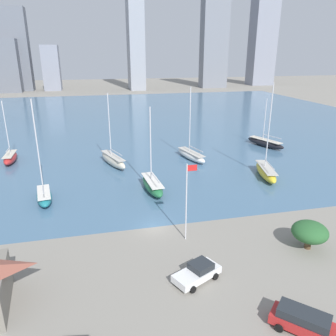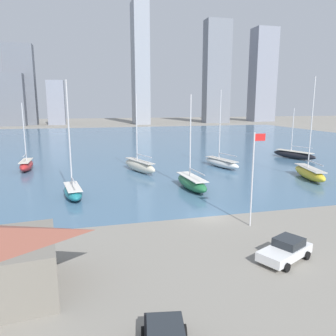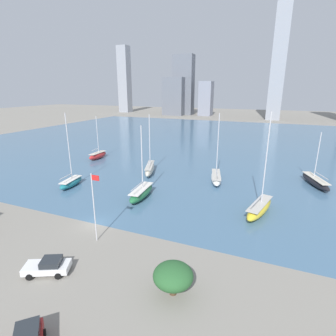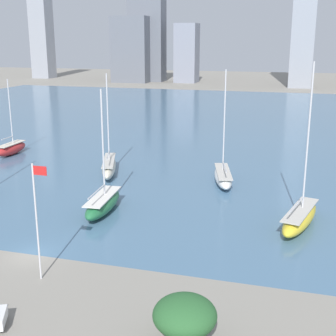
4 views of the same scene
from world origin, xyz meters
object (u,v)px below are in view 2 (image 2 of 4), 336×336
(flag_pole, at_px, (253,176))
(parked_pickup_white, at_px, (286,250))
(sailboat_red, at_px, (26,165))
(sailboat_white, at_px, (221,162))
(sailboat_teal, at_px, (73,191))
(sailboat_black, at_px, (294,154))
(sailboat_cream, at_px, (139,166))
(sailboat_yellow, at_px, (309,173))
(sailboat_green, at_px, (192,182))

(flag_pole, bearing_deg, parked_pickup_white, -97.38)
(sailboat_red, distance_m, sailboat_white, 36.60)
(sailboat_teal, bearing_deg, sailboat_white, 19.73)
(flag_pole, relative_size, sailboat_black, 0.85)
(flag_pole, xyz_separation_m, parked_pickup_white, (-0.95, -7.36, -4.35))
(parked_pickup_white, bearing_deg, sailboat_cream, 162.97)
(sailboat_white, distance_m, parked_pickup_white, 38.34)
(sailboat_black, distance_m, parked_pickup_white, 52.01)
(sailboat_white, relative_size, parked_pickup_white, 2.79)
(sailboat_black, bearing_deg, sailboat_red, 159.15)
(sailboat_cream, bearing_deg, flag_pole, -96.95)
(parked_pickup_white, bearing_deg, sailboat_red, -174.93)
(flag_pole, distance_m, sailboat_yellow, 25.92)
(sailboat_cream, distance_m, parked_pickup_white, 36.97)
(flag_pole, bearing_deg, sailboat_teal, 140.09)
(sailboat_cream, distance_m, sailboat_teal, 18.21)
(sailboat_yellow, bearing_deg, sailboat_teal, -163.78)
(sailboat_teal, xyz_separation_m, sailboat_green, (16.39, 0.26, 0.09))
(sailboat_cream, height_order, sailboat_black, sailboat_cream)
(sailboat_red, relative_size, sailboat_cream, 0.88)
(sailboat_teal, distance_m, parked_pickup_white, 27.76)
(sailboat_teal, bearing_deg, sailboat_black, 14.44)
(sailboat_red, relative_size, sailboat_white, 0.83)
(sailboat_yellow, bearing_deg, parked_pickup_white, -117.02)
(sailboat_red, height_order, sailboat_black, sailboat_red)
(sailboat_red, height_order, sailboat_green, sailboat_green)
(sailboat_yellow, height_order, parked_pickup_white, sailboat_yellow)
(sailboat_black, height_order, sailboat_green, sailboat_green)
(sailboat_teal, bearing_deg, flag_pole, -48.57)
(sailboat_teal, relative_size, parked_pickup_white, 2.86)
(sailboat_teal, bearing_deg, sailboat_yellow, -5.88)
(sailboat_red, distance_m, sailboat_teal, 22.62)
(sailboat_yellow, bearing_deg, sailboat_green, -162.31)
(sailboat_green, height_order, parked_pickup_white, sailboat_green)
(flag_pole, height_order, parked_pickup_white, flag_pole)
(sailboat_cream, bearing_deg, sailboat_green, -89.22)
(sailboat_cream, relative_size, sailboat_green, 1.04)
(sailboat_white, bearing_deg, flag_pole, -121.94)
(sailboat_yellow, bearing_deg, sailboat_red, 170.98)
(sailboat_green, distance_m, parked_pickup_white, 22.42)
(flag_pole, bearing_deg, sailboat_green, 94.90)
(flag_pole, xyz_separation_m, sailboat_white, (9.55, 29.51, -4.27))
(sailboat_black, xyz_separation_m, sailboat_teal, (-47.08, -20.08, 0.02))
(sailboat_red, height_order, sailboat_white, sailboat_white)
(parked_pickup_white, bearing_deg, sailboat_white, 138.41)
(sailboat_black, relative_size, sailboat_green, 0.83)
(sailboat_yellow, xyz_separation_m, sailboat_white, (-9.93, 12.91, -0.13))
(flag_pole, height_order, sailboat_green, sailboat_green)
(sailboat_black, height_order, sailboat_white, sailboat_white)
(sailboat_green, height_order, sailboat_white, sailboat_white)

